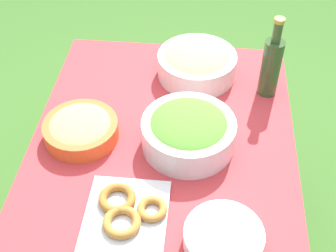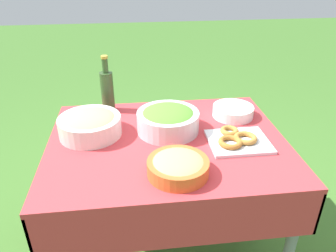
{
  "view_description": "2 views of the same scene",
  "coord_description": "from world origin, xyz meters",
  "px_view_note": "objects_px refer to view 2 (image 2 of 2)",
  "views": [
    {
      "loc": [
        1.13,
        0.13,
        1.94
      ],
      "look_at": [
        -0.03,
        0.01,
        0.81
      ],
      "focal_mm": 50.0,
      "sensor_mm": 36.0,
      "label": 1
    },
    {
      "loc": [
        -0.16,
        -1.38,
        1.6
      ],
      "look_at": [
        -0.0,
        -0.05,
        0.87
      ],
      "focal_mm": 35.0,
      "sensor_mm": 36.0,
      "label": 2
    }
  ],
  "objects_px": {
    "donut_platter": "(237,140)",
    "plate_stack": "(233,111)",
    "salad_bowl": "(168,119)",
    "bread_bowl": "(178,166)",
    "olive_oil_bottle": "(107,90)",
    "pasta_bowl": "(90,124)"
  },
  "relations": [
    {
      "from": "pasta_bowl",
      "to": "donut_platter",
      "type": "height_order",
      "value": "pasta_bowl"
    },
    {
      "from": "pasta_bowl",
      "to": "plate_stack",
      "type": "bearing_deg",
      "value": 8.45
    },
    {
      "from": "salad_bowl",
      "to": "pasta_bowl",
      "type": "height_order",
      "value": "salad_bowl"
    },
    {
      "from": "pasta_bowl",
      "to": "plate_stack",
      "type": "distance_m",
      "value": 0.78
    },
    {
      "from": "pasta_bowl",
      "to": "plate_stack",
      "type": "relative_size",
      "value": 1.38
    },
    {
      "from": "olive_oil_bottle",
      "to": "donut_platter",
      "type": "bearing_deg",
      "value": -35.35
    },
    {
      "from": "donut_platter",
      "to": "olive_oil_bottle",
      "type": "height_order",
      "value": "olive_oil_bottle"
    },
    {
      "from": "olive_oil_bottle",
      "to": "bread_bowl",
      "type": "height_order",
      "value": "olive_oil_bottle"
    },
    {
      "from": "plate_stack",
      "to": "olive_oil_bottle",
      "type": "bearing_deg",
      "value": 166.96
    },
    {
      "from": "salad_bowl",
      "to": "bread_bowl",
      "type": "height_order",
      "value": "salad_bowl"
    },
    {
      "from": "salad_bowl",
      "to": "donut_platter",
      "type": "bearing_deg",
      "value": -27.04
    },
    {
      "from": "pasta_bowl",
      "to": "bread_bowl",
      "type": "bearing_deg",
      "value": -44.32
    },
    {
      "from": "bread_bowl",
      "to": "pasta_bowl",
      "type": "bearing_deg",
      "value": 135.68
    },
    {
      "from": "donut_platter",
      "to": "plate_stack",
      "type": "height_order",
      "value": "plate_stack"
    },
    {
      "from": "plate_stack",
      "to": "olive_oil_bottle",
      "type": "relative_size",
      "value": 0.7
    },
    {
      "from": "donut_platter",
      "to": "plate_stack",
      "type": "distance_m",
      "value": 0.29
    },
    {
      "from": "donut_platter",
      "to": "olive_oil_bottle",
      "type": "xyz_separation_m",
      "value": [
        -0.63,
        0.45,
        0.11
      ]
    },
    {
      "from": "plate_stack",
      "to": "pasta_bowl",
      "type": "bearing_deg",
      "value": -171.55
    },
    {
      "from": "pasta_bowl",
      "to": "bread_bowl",
      "type": "relative_size",
      "value": 1.21
    },
    {
      "from": "salad_bowl",
      "to": "plate_stack",
      "type": "height_order",
      "value": "salad_bowl"
    },
    {
      "from": "pasta_bowl",
      "to": "olive_oil_bottle",
      "type": "xyz_separation_m",
      "value": [
        0.08,
        0.28,
        0.07
      ]
    },
    {
      "from": "olive_oil_bottle",
      "to": "pasta_bowl",
      "type": "bearing_deg",
      "value": -106.33
    }
  ]
}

